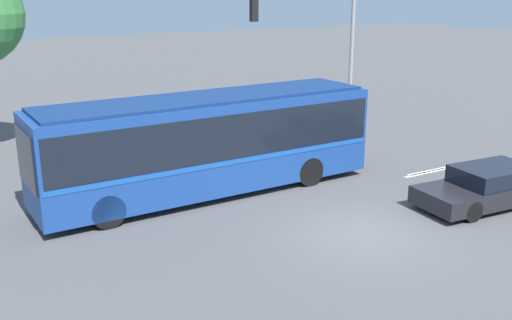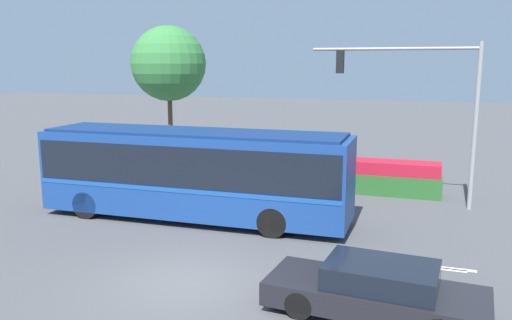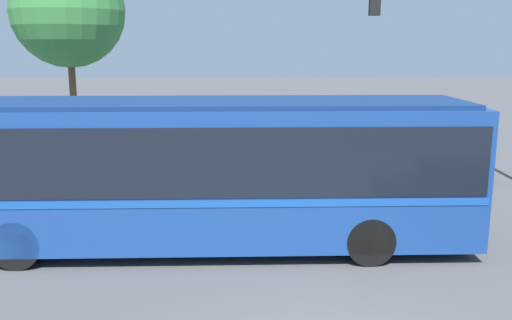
# 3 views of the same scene
# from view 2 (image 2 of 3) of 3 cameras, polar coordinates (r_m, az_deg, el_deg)

# --- Properties ---
(ground_plane) EXTENTS (140.00, 140.00, 0.00)m
(ground_plane) POSITION_cam_2_polar(r_m,az_deg,el_deg) (14.07, -7.74, -12.98)
(ground_plane) COLOR #4C4C4F
(city_bus) EXTENTS (11.30, 2.79, 3.24)m
(city_bus) POSITION_cam_2_polar(r_m,az_deg,el_deg) (18.86, -6.82, -1.01)
(city_bus) COLOR navy
(city_bus) RESTS_ON ground
(sedan_foreground) EXTENTS (4.98, 2.23, 1.24)m
(sedan_foreground) POSITION_cam_2_polar(r_m,az_deg,el_deg) (12.30, 13.02, -13.73)
(sedan_foreground) COLOR black
(sedan_foreground) RESTS_ON ground
(traffic_light_pole) EXTENTS (6.38, 0.24, 6.39)m
(traffic_light_pole) POSITION_cam_2_polar(r_m,az_deg,el_deg) (21.24, 18.52, 6.66)
(traffic_light_pole) COLOR gray
(traffic_light_pole) RESTS_ON ground
(flowering_hedge) EXTENTS (7.13, 1.32, 1.43)m
(flowering_hedge) POSITION_cam_2_polar(r_m,az_deg,el_deg) (23.45, 10.99, -1.69)
(flowering_hedge) COLOR #286028
(flowering_hedge) RESTS_ON ground
(street_tree_left) EXTENTS (4.05, 4.05, 7.59)m
(street_tree_left) POSITION_cam_2_polar(r_m,az_deg,el_deg) (29.07, -9.52, 10.33)
(street_tree_left) COLOR brown
(street_tree_left) RESTS_ON ground
(lane_stripe_near) EXTENTS (2.40, 0.16, 0.01)m
(lane_stripe_near) POSITION_cam_2_polar(r_m,az_deg,el_deg) (15.65, 18.54, -10.94)
(lane_stripe_near) COLOR silver
(lane_stripe_near) RESTS_ON ground
(lane_stripe_mid) EXTENTS (2.40, 0.16, 0.01)m
(lane_stripe_mid) POSITION_cam_2_polar(r_m,az_deg,el_deg) (15.56, 17.59, -11.02)
(lane_stripe_mid) COLOR silver
(lane_stripe_mid) RESTS_ON ground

